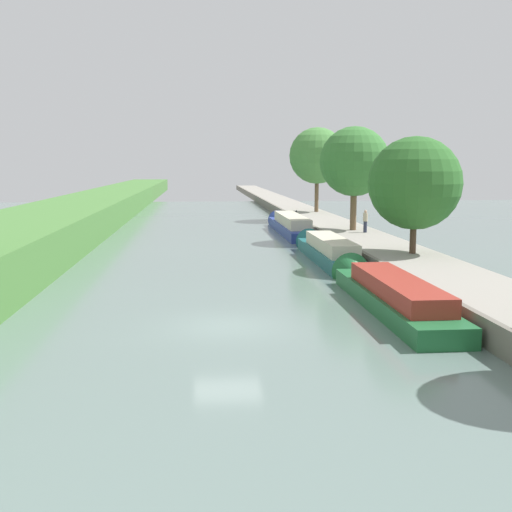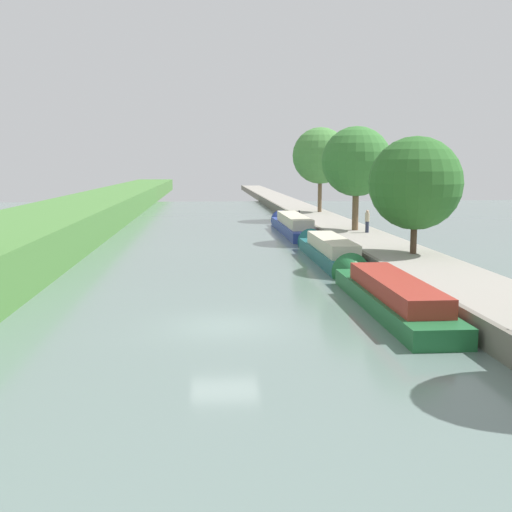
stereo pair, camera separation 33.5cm
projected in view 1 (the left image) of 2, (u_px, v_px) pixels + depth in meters
ground_plane at (227, 326)px, 23.12m from camera, size 160.00×160.00×0.00m
right_towpath at (502, 307)px, 23.99m from camera, size 4.25×260.00×0.94m
stone_quay at (445, 308)px, 23.78m from camera, size 0.25×260.00×0.99m
narrowboat_green at (387, 292)px, 26.39m from camera, size 2.10×13.08×2.05m
narrowboat_teal at (327, 250)px, 39.10m from camera, size 1.98×12.96×2.09m
narrowboat_blue at (289, 225)px, 55.02m from camera, size 2.06×16.35×2.21m
tree_rightbank_midnear at (415, 183)px, 34.74m from camera, size 5.15×5.15×6.49m
tree_rightbank_midfar at (354, 162)px, 47.27m from camera, size 5.24×5.24×7.80m
tree_rightbank_far at (317, 156)px, 65.75m from camera, size 5.86×5.86×8.81m
person_walking at (365, 221)px, 46.12m from camera, size 0.34×0.34×1.66m
mooring_bollard_far at (296, 213)px, 62.45m from camera, size 0.16×0.16×0.45m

